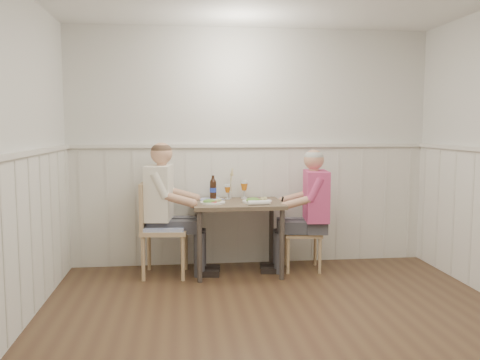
{
  "coord_description": "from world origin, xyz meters",
  "views": [
    {
      "loc": [
        -0.77,
        -3.35,
        1.53
      ],
      "look_at": [
        -0.19,
        1.64,
        1.0
      ],
      "focal_mm": 38.0,
      "sensor_mm": 36.0,
      "label": 1
    }
  ],
  "objects_px": {
    "man_in_pink": "(312,220)",
    "beer_bottle": "(213,188)",
    "dining_table": "(238,211)",
    "chair_left": "(159,225)",
    "chair_right": "(307,229)",
    "grass_vase": "(230,184)",
    "diner_cream": "(164,219)"
  },
  "relations": [
    {
      "from": "chair_right",
      "to": "man_in_pink",
      "type": "bearing_deg",
      "value": -55.32
    },
    {
      "from": "man_in_pink",
      "to": "diner_cream",
      "type": "distance_m",
      "value": 1.55
    },
    {
      "from": "man_in_pink",
      "to": "grass_vase",
      "type": "xyz_separation_m",
      "value": [
        -0.84,
        0.31,
        0.36
      ]
    },
    {
      "from": "diner_cream",
      "to": "grass_vase",
      "type": "height_order",
      "value": "diner_cream"
    },
    {
      "from": "man_in_pink",
      "to": "grass_vase",
      "type": "distance_m",
      "value": 0.96
    },
    {
      "from": "man_in_pink",
      "to": "grass_vase",
      "type": "height_order",
      "value": "man_in_pink"
    },
    {
      "from": "chair_right",
      "to": "beer_bottle",
      "type": "height_order",
      "value": "beer_bottle"
    },
    {
      "from": "chair_right",
      "to": "diner_cream",
      "type": "height_order",
      "value": "diner_cream"
    },
    {
      "from": "dining_table",
      "to": "grass_vase",
      "type": "xyz_separation_m",
      "value": [
        -0.06,
        0.28,
        0.26
      ]
    },
    {
      "from": "chair_left",
      "to": "man_in_pink",
      "type": "height_order",
      "value": "man_in_pink"
    },
    {
      "from": "man_in_pink",
      "to": "beer_bottle",
      "type": "relative_size",
      "value": 5.13
    },
    {
      "from": "chair_right",
      "to": "diner_cream",
      "type": "distance_m",
      "value": 1.52
    },
    {
      "from": "man_in_pink",
      "to": "diner_cream",
      "type": "bearing_deg",
      "value": 177.55
    },
    {
      "from": "dining_table",
      "to": "man_in_pink",
      "type": "xyz_separation_m",
      "value": [
        0.78,
        -0.03,
        -0.1
      ]
    },
    {
      "from": "dining_table",
      "to": "diner_cream",
      "type": "bearing_deg",
      "value": 177.27
    },
    {
      "from": "chair_left",
      "to": "beer_bottle",
      "type": "bearing_deg",
      "value": 24.11
    },
    {
      "from": "man_in_pink",
      "to": "diner_cream",
      "type": "xyz_separation_m",
      "value": [
        -1.55,
        0.07,
        0.03
      ]
    },
    {
      "from": "dining_table",
      "to": "chair_right",
      "type": "distance_m",
      "value": 0.77
    },
    {
      "from": "dining_table",
      "to": "diner_cream",
      "type": "height_order",
      "value": "diner_cream"
    },
    {
      "from": "dining_table",
      "to": "beer_bottle",
      "type": "relative_size",
      "value": 3.6
    },
    {
      "from": "diner_cream",
      "to": "man_in_pink",
      "type": "bearing_deg",
      "value": -2.45
    },
    {
      "from": "chair_right",
      "to": "beer_bottle",
      "type": "relative_size",
      "value": 3.2
    },
    {
      "from": "diner_cream",
      "to": "chair_left",
      "type": "bearing_deg",
      "value": -137.96
    },
    {
      "from": "beer_bottle",
      "to": "grass_vase",
      "type": "xyz_separation_m",
      "value": [
        0.19,
        0.03,
        0.04
      ]
    },
    {
      "from": "man_in_pink",
      "to": "diner_cream",
      "type": "height_order",
      "value": "diner_cream"
    },
    {
      "from": "chair_right",
      "to": "grass_vase",
      "type": "height_order",
      "value": "grass_vase"
    },
    {
      "from": "chair_right",
      "to": "beer_bottle",
      "type": "distance_m",
      "value": 1.1
    },
    {
      "from": "chair_left",
      "to": "grass_vase",
      "type": "bearing_deg",
      "value": 20.51
    },
    {
      "from": "dining_table",
      "to": "chair_left",
      "type": "xyz_separation_m",
      "value": [
        -0.81,
        -0.01,
        -0.12
      ]
    },
    {
      "from": "chair_left",
      "to": "beer_bottle",
      "type": "distance_m",
      "value": 0.71
    },
    {
      "from": "chair_right",
      "to": "grass_vase",
      "type": "distance_m",
      "value": 0.96
    },
    {
      "from": "chair_left",
      "to": "diner_cream",
      "type": "relative_size",
      "value": 0.7
    }
  ]
}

